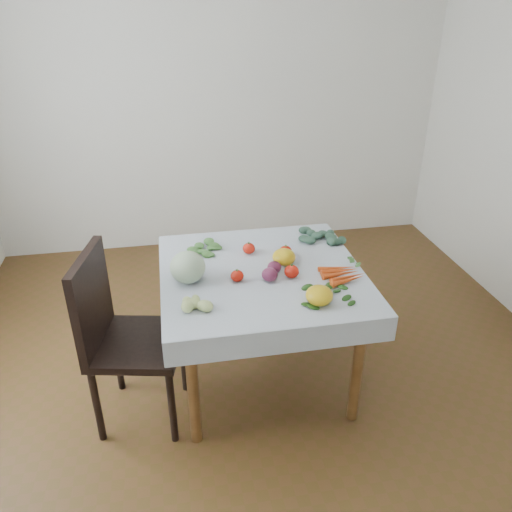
{
  "coord_description": "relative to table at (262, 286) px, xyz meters",
  "views": [
    {
      "loc": [
        -0.48,
        -2.39,
        2.14
      ],
      "look_at": [
        -0.02,
        0.06,
        0.82
      ],
      "focal_mm": 35.0,
      "sensor_mm": 36.0,
      "label": 1
    }
  ],
  "objects": [
    {
      "name": "ground",
      "position": [
        0.0,
        0.0,
        -0.65
      ],
      "size": [
        4.0,
        4.0,
        0.0
      ],
      "primitive_type": "plane",
      "color": "brown"
    },
    {
      "name": "back_wall",
      "position": [
        0.0,
        2.0,
        0.7
      ],
      "size": [
        4.0,
        0.04,
        2.7
      ],
      "primitive_type": "cube",
      "color": "silver",
      "rests_on": "ground"
    },
    {
      "name": "table",
      "position": [
        0.0,
        0.0,
        0.0
      ],
      "size": [
        1.0,
        1.0,
        0.75
      ],
      "color": "brown",
      "rests_on": "ground"
    },
    {
      "name": "tablecloth",
      "position": [
        0.0,
        0.0,
        0.1
      ],
      "size": [
        1.12,
        1.12,
        0.01
      ],
      "primitive_type": "cube",
      "color": "silver",
      "rests_on": "table"
    },
    {
      "name": "chair",
      "position": [
        -0.8,
        -0.17,
        -0.07
      ],
      "size": [
        0.54,
        0.54,
        1.01
      ],
      "color": "black",
      "rests_on": "ground"
    },
    {
      "name": "cabbage",
      "position": [
        -0.41,
        -0.04,
        0.19
      ],
      "size": [
        0.2,
        0.2,
        0.17
      ],
      "primitive_type": "ellipsoid",
      "rotation": [
        0.0,
        0.0,
        -0.05
      ],
      "color": "#ADC2A2",
      "rests_on": "tablecloth"
    },
    {
      "name": "tomato_a",
      "position": [
        -0.03,
        0.23,
        0.13
      ],
      "size": [
        0.09,
        0.09,
        0.07
      ],
      "primitive_type": "ellipsoid",
      "rotation": [
        0.0,
        0.0,
        0.25
      ],
      "color": "red",
      "rests_on": "tablecloth"
    },
    {
      "name": "tomato_b",
      "position": [
        0.15,
        -0.1,
        0.14
      ],
      "size": [
        0.09,
        0.09,
        0.07
      ],
      "primitive_type": "ellipsoid",
      "rotation": [
        0.0,
        0.0,
        0.08
      ],
      "color": "red",
      "rests_on": "tablecloth"
    },
    {
      "name": "tomato_c",
      "position": [
        -0.15,
        -0.08,
        0.13
      ],
      "size": [
        0.08,
        0.08,
        0.06
      ],
      "primitive_type": "ellipsoid",
      "rotation": [
        0.0,
        0.0,
        -0.18
      ],
      "color": "red",
      "rests_on": "tablecloth"
    },
    {
      "name": "tomato_d",
      "position": [
        0.17,
        0.15,
        0.14
      ],
      "size": [
        0.09,
        0.09,
        0.07
      ],
      "primitive_type": "ellipsoid",
      "rotation": [
        0.0,
        0.0,
        0.2
      ],
      "color": "red",
      "rests_on": "tablecloth"
    },
    {
      "name": "heirloom_back",
      "position": [
        0.14,
        0.06,
        0.15
      ],
      "size": [
        0.17,
        0.17,
        0.09
      ],
      "primitive_type": "ellipsoid",
      "rotation": [
        0.0,
        0.0,
        -0.41
      ],
      "color": "yellow",
      "rests_on": "tablecloth"
    },
    {
      "name": "heirloom_front",
      "position": [
        0.22,
        -0.38,
        0.15
      ],
      "size": [
        0.14,
        0.14,
        0.1
      ],
      "primitive_type": "ellipsoid",
      "rotation": [
        0.0,
        0.0,
        0.03
      ],
      "color": "yellow",
      "rests_on": "tablecloth"
    },
    {
      "name": "onion_a",
      "position": [
        0.02,
        -0.11,
        0.14
      ],
      "size": [
        0.11,
        0.11,
        0.07
      ],
      "primitive_type": "ellipsoid",
      "rotation": [
        0.0,
        0.0,
        0.27
      ],
      "color": "#511732",
      "rests_on": "tablecloth"
    },
    {
      "name": "onion_b",
      "position": [
        0.07,
        -0.03,
        0.14
      ],
      "size": [
        0.08,
        0.08,
        0.07
      ],
      "primitive_type": "ellipsoid",
      "rotation": [
        0.0,
        0.0,
        0.0
      ],
      "color": "#511732",
      "rests_on": "tablecloth"
    },
    {
      "name": "tomatillo_cluster",
      "position": [
        -0.38,
        -0.32,
        0.13
      ],
      "size": [
        0.15,
        0.13,
        0.05
      ],
      "color": "#BEC773",
      "rests_on": "tablecloth"
    },
    {
      "name": "carrot_bunch",
      "position": [
        0.43,
        -0.14,
        0.12
      ],
      "size": [
        0.22,
        0.21,
        0.03
      ],
      "color": "#DF5018",
      "rests_on": "tablecloth"
    },
    {
      "name": "kale_bunch",
      "position": [
        0.43,
        0.35,
        0.12
      ],
      "size": [
        0.27,
        0.25,
        0.04
      ],
      "color": "#3C634F",
      "rests_on": "tablecloth"
    },
    {
      "name": "basil_bunch",
      "position": [
        0.27,
        -0.33,
        0.11
      ],
      "size": [
        0.27,
        0.19,
        0.01
      ],
      "color": "#285A1C",
      "rests_on": "tablecloth"
    },
    {
      "name": "dill_bunch",
      "position": [
        -0.3,
        0.32,
        0.12
      ],
      "size": [
        0.24,
        0.23,
        0.03
      ],
      "color": "#427937",
      "rests_on": "tablecloth"
    }
  ]
}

